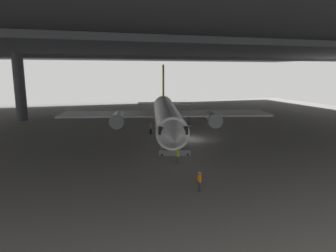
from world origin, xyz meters
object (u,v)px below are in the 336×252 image
Objects in this scene: airplane_main at (166,115)px; crew_worker_by_stairs at (178,155)px; traffic_cone_orange at (198,177)px; boarding_stairs at (175,148)px; crew_worker_near_nose at (199,180)px.

airplane_main is 19.56× the size of crew_worker_by_stairs.
boarding_stairs is at bearing 85.62° from traffic_cone_orange.
boarding_stairs reaches higher than crew_worker_by_stairs.
traffic_cone_orange is (0.89, 2.43, -0.71)m from crew_worker_near_nose.
crew_worker_by_stairs is 2.93× the size of traffic_cone_orange.
airplane_main is 13.78m from crew_worker_by_stairs.
boarding_stairs is 7.59× the size of traffic_cone_orange.
crew_worker_near_nose is at bearing -110.18° from traffic_cone_orange.
airplane_main is 21.12m from crew_worker_near_nose.
airplane_main is at bearing 82.43° from traffic_cone_orange.
traffic_cone_orange is at bearing -97.57° from airplane_main.
crew_worker_near_nose is 0.99× the size of crew_worker_by_stairs.
boarding_stairs is 11.32m from crew_worker_near_nose.
traffic_cone_orange is (-2.43, -18.29, -3.07)m from airplane_main.
crew_worker_by_stairs is (-2.71, -13.31, -2.35)m from airplane_main.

